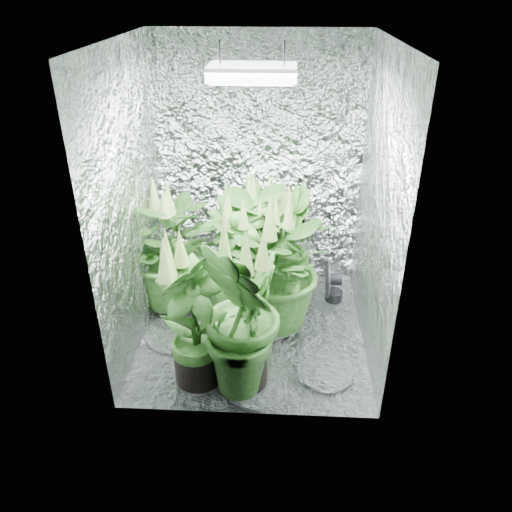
{
  "coord_description": "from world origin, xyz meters",
  "views": [
    {
      "loc": [
        0.18,
        -2.96,
        2.3
      ],
      "look_at": [
        0.02,
        0.0,
        0.64
      ],
      "focal_mm": 35.0,
      "sensor_mm": 36.0,
      "label": 1
    }
  ],
  "objects_px": {
    "plant_b": "(256,237)",
    "plant_g": "(244,318)",
    "plant_d": "(266,258)",
    "circulation_fan": "(331,284)",
    "plant_e": "(272,269)",
    "plant_a": "(171,251)",
    "plant_c": "(284,245)",
    "plant_f": "(195,317)",
    "plant_h": "(235,261)",
    "grow_lamp": "(252,73)"
  },
  "relations": [
    {
      "from": "plant_d",
      "to": "plant_h",
      "type": "distance_m",
      "value": 0.24
    },
    {
      "from": "plant_d",
      "to": "circulation_fan",
      "type": "distance_m",
      "value": 0.62
    },
    {
      "from": "plant_a",
      "to": "plant_h",
      "type": "distance_m",
      "value": 0.5
    },
    {
      "from": "plant_b",
      "to": "circulation_fan",
      "type": "bearing_deg",
      "value": -17.29
    },
    {
      "from": "plant_g",
      "to": "circulation_fan",
      "type": "xyz_separation_m",
      "value": [
        0.62,
        1.02,
        -0.39
      ]
    },
    {
      "from": "plant_d",
      "to": "circulation_fan",
      "type": "height_order",
      "value": "plant_d"
    },
    {
      "from": "plant_c",
      "to": "circulation_fan",
      "type": "bearing_deg",
      "value": -10.06
    },
    {
      "from": "plant_b",
      "to": "plant_d",
      "type": "distance_m",
      "value": 0.34
    },
    {
      "from": "plant_e",
      "to": "plant_h",
      "type": "relative_size",
      "value": 1.06
    },
    {
      "from": "plant_g",
      "to": "plant_a",
      "type": "bearing_deg",
      "value": 124.67
    },
    {
      "from": "plant_c",
      "to": "plant_g",
      "type": "xyz_separation_m",
      "value": [
        -0.24,
        -1.09,
        0.08
      ]
    },
    {
      "from": "plant_d",
      "to": "plant_e",
      "type": "height_order",
      "value": "plant_e"
    },
    {
      "from": "plant_b",
      "to": "plant_h",
      "type": "xyz_separation_m",
      "value": [
        -0.13,
        -0.4,
        -0.0
      ]
    },
    {
      "from": "plant_b",
      "to": "plant_h",
      "type": "height_order",
      "value": "plant_h"
    },
    {
      "from": "plant_h",
      "to": "plant_e",
      "type": "bearing_deg",
      "value": -32.87
    },
    {
      "from": "grow_lamp",
      "to": "plant_c",
      "type": "xyz_separation_m",
      "value": [
        0.21,
        0.52,
        -1.37
      ]
    },
    {
      "from": "plant_b",
      "to": "plant_g",
      "type": "bearing_deg",
      "value": -90.25
    },
    {
      "from": "plant_b",
      "to": "plant_g",
      "type": "distance_m",
      "value": 1.21
    },
    {
      "from": "plant_a",
      "to": "plant_f",
      "type": "relative_size",
      "value": 0.97
    },
    {
      "from": "grow_lamp",
      "to": "plant_f",
      "type": "height_order",
      "value": "grow_lamp"
    },
    {
      "from": "plant_a",
      "to": "plant_b",
      "type": "height_order",
      "value": "plant_a"
    },
    {
      "from": "grow_lamp",
      "to": "plant_g",
      "type": "bearing_deg",
      "value": -92.12
    },
    {
      "from": "grow_lamp",
      "to": "plant_f",
      "type": "distance_m",
      "value": 1.47
    },
    {
      "from": "plant_b",
      "to": "plant_g",
      "type": "xyz_separation_m",
      "value": [
        -0.01,
        -1.21,
        0.07
      ]
    },
    {
      "from": "plant_d",
      "to": "plant_e",
      "type": "distance_m",
      "value": 0.27
    },
    {
      "from": "plant_f",
      "to": "plant_g",
      "type": "height_order",
      "value": "plant_g"
    },
    {
      "from": "plant_f",
      "to": "circulation_fan",
      "type": "bearing_deg",
      "value": 45.84
    },
    {
      "from": "plant_a",
      "to": "plant_b",
      "type": "relative_size",
      "value": 1.04
    },
    {
      "from": "grow_lamp",
      "to": "circulation_fan",
      "type": "relative_size",
      "value": 1.42
    },
    {
      "from": "plant_b",
      "to": "circulation_fan",
      "type": "xyz_separation_m",
      "value": [
        0.62,
        -0.19,
        -0.31
      ]
    },
    {
      "from": "plant_g",
      "to": "plant_h",
      "type": "bearing_deg",
      "value": 98.97
    },
    {
      "from": "plant_f",
      "to": "plant_h",
      "type": "relative_size",
      "value": 1.07
    },
    {
      "from": "plant_e",
      "to": "plant_g",
      "type": "height_order",
      "value": "plant_g"
    },
    {
      "from": "circulation_fan",
      "to": "plant_h",
      "type": "bearing_deg",
      "value": -163.73
    },
    {
      "from": "grow_lamp",
      "to": "plant_e",
      "type": "bearing_deg",
      "value": 25.01
    },
    {
      "from": "plant_c",
      "to": "plant_d",
      "type": "bearing_deg",
      "value": -124.37
    },
    {
      "from": "plant_e",
      "to": "plant_f",
      "type": "relative_size",
      "value": 1.0
    },
    {
      "from": "grow_lamp",
      "to": "plant_f",
      "type": "xyz_separation_m",
      "value": [
        -0.33,
        -0.51,
        -1.34
      ]
    },
    {
      "from": "plant_e",
      "to": "plant_h",
      "type": "height_order",
      "value": "plant_e"
    },
    {
      "from": "plant_a",
      "to": "plant_g",
      "type": "height_order",
      "value": "plant_g"
    },
    {
      "from": "plant_a",
      "to": "plant_f",
      "type": "height_order",
      "value": "plant_f"
    },
    {
      "from": "plant_d",
      "to": "plant_h",
      "type": "bearing_deg",
      "value": -161.75
    },
    {
      "from": "grow_lamp",
      "to": "plant_b",
      "type": "bearing_deg",
      "value": 91.41
    },
    {
      "from": "plant_e",
      "to": "circulation_fan",
      "type": "xyz_separation_m",
      "value": [
        0.47,
        0.39,
        -0.36
      ]
    },
    {
      "from": "plant_c",
      "to": "plant_h",
      "type": "relative_size",
      "value": 0.99
    },
    {
      "from": "grow_lamp",
      "to": "plant_a",
      "type": "xyz_separation_m",
      "value": [
        -0.64,
        0.32,
        -1.34
      ]
    },
    {
      "from": "plant_a",
      "to": "plant_c",
      "type": "distance_m",
      "value": 0.88
    },
    {
      "from": "plant_d",
      "to": "plant_f",
      "type": "distance_m",
      "value": 0.92
    },
    {
      "from": "plant_a",
      "to": "circulation_fan",
      "type": "xyz_separation_m",
      "value": [
        1.24,
        0.12,
        -0.34
      ]
    },
    {
      "from": "plant_b",
      "to": "plant_c",
      "type": "height_order",
      "value": "plant_b"
    }
  ]
}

